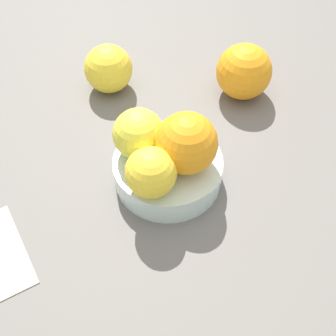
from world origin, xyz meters
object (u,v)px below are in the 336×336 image
orange_loose_0 (244,72)px  orange_in_bowl_2 (151,172)px  orange_loose_1 (108,69)px  orange_in_bowl_0 (186,143)px  fruit_bowl (168,170)px  orange_in_bowl_1 (139,134)px

orange_loose_0 → orange_in_bowl_2: bearing=-84.5°
orange_in_bowl_2 → orange_loose_1: size_ratio=0.83×
orange_in_bowl_0 → orange_loose_1: orange_in_bowl_0 is taller
fruit_bowl → orange_loose_1: orange_loose_1 is taller
orange_loose_1 → orange_loose_0: bearing=33.8°
orange_loose_0 → orange_in_bowl_1: bearing=-96.7°
orange_in_bowl_0 → orange_loose_0: orange_in_bowl_0 is taller
orange_in_bowl_0 → orange_in_bowl_2: (-0.96, -5.52, -0.76)cm
orange_in_bowl_0 → orange_loose_0: bearing=99.8°
fruit_bowl → orange_loose_0: 20.29cm
fruit_bowl → orange_in_bowl_1: orange_in_bowl_1 is taller
orange_in_bowl_0 → orange_loose_1: size_ratio=1.04×
orange_in_bowl_0 → orange_in_bowl_2: bearing=-99.9°
orange_in_bowl_1 → orange_loose_1: 17.66cm
orange_in_bowl_1 → orange_loose_1: orange_in_bowl_1 is taller
orange_in_bowl_0 → orange_in_bowl_1: orange_in_bowl_0 is taller
orange_in_bowl_1 → orange_in_bowl_2: size_ratio=1.06×
orange_in_bowl_1 → orange_loose_0: bearing=83.3°
orange_in_bowl_0 → orange_in_bowl_1: bearing=-162.1°
orange_in_bowl_1 → orange_in_bowl_0: bearing=17.9°
fruit_bowl → orange_in_bowl_1: size_ratio=2.17×
fruit_bowl → orange_loose_1: 20.24cm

